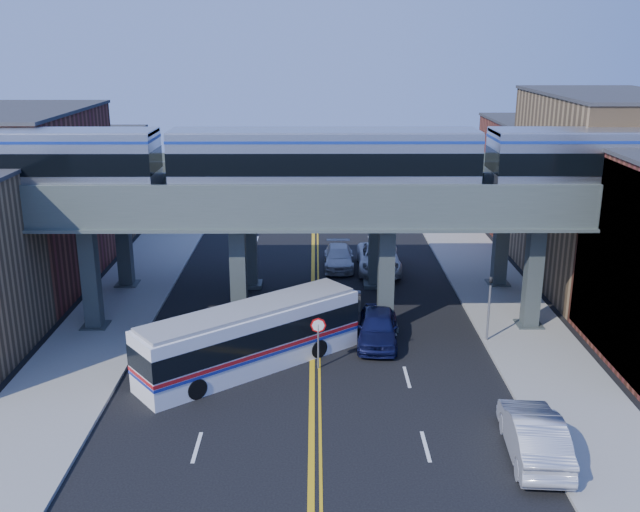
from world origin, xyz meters
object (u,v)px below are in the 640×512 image
object	(u,v)px
stop_sign	(318,335)
car_lane_b	(347,309)
transit_train	(324,161)
car_parked_curb	(534,435)
traffic_signal	(489,302)
car_lane_d	(339,257)
car_lane_c	(379,258)
transit_bus	(251,338)
car_lane_a	(378,327)

from	to	relation	value
stop_sign	car_lane_b	bearing A→B (deg)	74.77
transit_train	stop_sign	xyz separation A→B (m)	(-0.33, -5.00, -7.58)
car_parked_curb	car_lane_b	bearing A→B (deg)	-59.98
stop_sign	car_lane_b	distance (m)	6.29
traffic_signal	car_lane_d	bearing A→B (deg)	119.62
traffic_signal	stop_sign	bearing A→B (deg)	-161.37
traffic_signal	transit_train	bearing A→B (deg)	166.86
traffic_signal	car_lane_c	bearing A→B (deg)	110.79
stop_sign	transit_bus	xyz separation A→B (m)	(-3.25, 0.17, -0.23)
car_lane_b	car_lane_d	world-z (taller)	car_lane_b
car_lane_b	car_lane_c	bearing A→B (deg)	77.81
car_lane_a	car_lane_d	world-z (taller)	car_lane_a
traffic_signal	car_lane_c	world-z (taller)	traffic_signal
car_lane_c	car_parked_curb	size ratio (longest dim) A/B	1.12
traffic_signal	car_lane_c	xyz separation A→B (m)	(-4.67, 12.29, -1.45)
transit_train	car_lane_a	xyz separation A→B (m)	(2.80, -1.94, -8.46)
car_lane_d	car_parked_curb	world-z (taller)	car_parked_curb
car_lane_a	car_lane_d	size ratio (longest dim) A/B	1.04
traffic_signal	car_lane_d	distance (m)	15.06
stop_sign	car_parked_curb	world-z (taller)	stop_sign
car_lane_a	car_parked_curb	bearing A→B (deg)	-59.29
traffic_signal	transit_bus	size ratio (longest dim) A/B	0.38
traffic_signal	car_lane_b	bearing A→B (deg)	157.64
car_lane_b	car_lane_c	size ratio (longest dim) A/B	0.74
car_lane_d	car_parked_curb	xyz separation A→B (m)	(6.70, -23.68, 0.19)
stop_sign	car_lane_b	size ratio (longest dim) A/B	0.58
stop_sign	traffic_signal	size ratio (longest dim) A/B	0.64
stop_sign	car_parked_curb	bearing A→B (deg)	-43.06
transit_train	car_lane_d	distance (m)	14.03
stop_sign	transit_train	bearing A→B (deg)	86.20
transit_train	car_lane_c	distance (m)	13.90
car_lane_b	car_parked_curb	distance (m)	15.15
transit_train	car_lane_b	distance (m)	8.74
transit_train	car_parked_curb	distance (m)	17.13
transit_train	transit_bus	bearing A→B (deg)	-126.59
car_lane_d	traffic_signal	bearing A→B (deg)	-59.65
car_lane_a	car_lane_c	size ratio (longest dim) A/B	0.84
car_lane_b	car_lane_a	bearing A→B (deg)	-59.36
car_lane_a	transit_train	bearing A→B (deg)	150.82
transit_train	car_lane_d	size ratio (longest dim) A/B	9.88
stop_sign	car_lane_c	distance (m)	15.89
car_lane_b	car_lane_c	xyz separation A→B (m)	(2.60, 9.30, 0.10)
traffic_signal	transit_bus	world-z (taller)	traffic_signal
car_lane_b	transit_bus	bearing A→B (deg)	-126.58
car_lane_b	car_parked_curb	world-z (taller)	car_parked_curb
traffic_signal	car_lane_a	bearing A→B (deg)	179.36
car_lane_d	car_parked_curb	size ratio (longest dim) A/B	0.90
car_lane_b	car_parked_curb	xyz separation A→B (m)	(6.57, -13.65, 0.15)
car_lane_d	transit_train	bearing A→B (deg)	-95.32
car_lane_d	car_parked_curb	bearing A→B (deg)	-73.47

